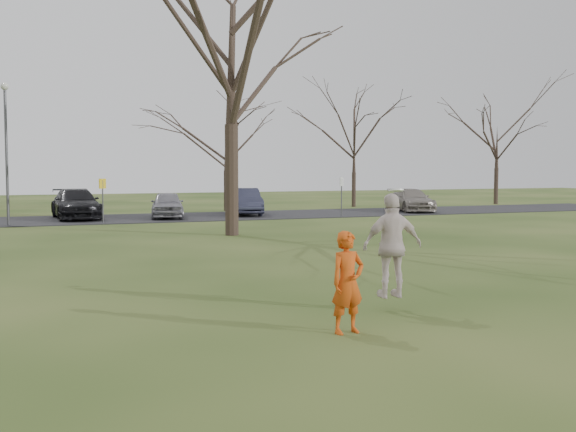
# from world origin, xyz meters

# --- Properties ---
(ground) EXTENTS (120.00, 120.00, 0.00)m
(ground) POSITION_xyz_m (0.00, 0.00, 0.00)
(ground) COLOR #1E380F
(ground) RESTS_ON ground
(parking_strip) EXTENTS (62.00, 6.50, 0.04)m
(parking_strip) POSITION_xyz_m (0.00, 25.00, 0.02)
(parking_strip) COLOR black
(parking_strip) RESTS_ON ground
(player_defender) EXTENTS (0.63, 0.46, 1.59)m
(player_defender) POSITION_xyz_m (-0.83, -0.66, 0.80)
(player_defender) COLOR #C0440F
(player_defender) RESTS_ON ground
(car_3) EXTENTS (2.32, 5.18, 1.47)m
(car_3) POSITION_xyz_m (-2.91, 25.56, 0.78)
(car_3) COLOR black
(car_3) RESTS_ON parking_strip
(car_4) EXTENTS (2.31, 4.15, 1.34)m
(car_4) POSITION_xyz_m (1.45, 24.52, 0.71)
(car_4) COLOR gray
(car_4) RESTS_ON parking_strip
(car_5) EXTENTS (2.25, 4.52, 1.42)m
(car_5) POSITION_xyz_m (5.80, 25.29, 0.75)
(car_5) COLOR #2C2E43
(car_5) RESTS_ON parking_strip
(car_7) EXTENTS (2.74, 4.76, 1.30)m
(car_7) POSITION_xyz_m (15.73, 24.56, 0.69)
(car_7) COLOR gray
(car_7) RESTS_ON parking_strip
(catching_play) EXTENTS (1.14, 0.59, 1.95)m
(catching_play) POSITION_xyz_m (0.64, 0.53, 1.18)
(catching_play) COLOR beige
(catching_play) RESTS_ON ground
(lamp_post) EXTENTS (0.34, 0.34, 6.27)m
(lamp_post) POSITION_xyz_m (-6.00, 22.50, 3.97)
(lamp_post) COLOR #47474C
(lamp_post) RESTS_ON ground
(sign_yellow) EXTENTS (0.35, 0.35, 2.08)m
(sign_yellow) POSITION_xyz_m (-2.00, 22.00, 1.45)
(sign_yellow) COLOR #47474C
(sign_yellow) RESTS_ON ground
(sign_white) EXTENTS (0.35, 0.35, 2.08)m
(sign_white) POSITION_xyz_m (10.00, 22.00, 1.45)
(sign_white) COLOR #47474C
(sign_white) RESTS_ON ground
(big_tree) EXTENTS (9.00, 9.00, 14.00)m
(big_tree) POSITION_xyz_m (2.00, 15.00, 7.00)
(big_tree) COLOR #352821
(big_tree) RESTS_ON ground
(small_tree_row) EXTENTS (55.00, 5.90, 8.50)m
(small_tree_row) POSITION_xyz_m (4.38, 30.06, 3.89)
(small_tree_row) COLOR #352821
(small_tree_row) RESTS_ON ground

